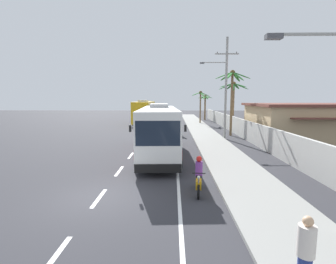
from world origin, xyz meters
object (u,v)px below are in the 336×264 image
at_px(palm_second, 232,87).
at_px(roadside_building, 309,123).
at_px(motorcycle_trailing, 199,178).
at_px(palm_third, 233,95).
at_px(palm_nearest, 200,99).
at_px(utility_pole_mid, 225,86).
at_px(motorcycle_beside_bus, 180,130).
at_px(palm_fourth, 205,102).
at_px(coach_bus_foreground, 159,128).
at_px(coach_bus_far_lane, 144,111).
at_px(pedestrian_near_kerb, 306,253).

bearing_deg(palm_second, roadside_building, -32.15).
relative_size(motorcycle_trailing, palm_third, 0.31).
height_order(palm_nearest, palm_third, palm_third).
xyz_separation_m(motorcycle_trailing, utility_pole_mid, (4.13, 15.24, 4.80)).
xyz_separation_m(motorcycle_beside_bus, palm_second, (5.76, 0.65, 4.75)).
bearing_deg(utility_pole_mid, roadside_building, -12.61).
bearing_deg(palm_third, palm_fourth, 96.17).
relative_size(motorcycle_trailing, palm_fourth, 0.40).
relative_size(coach_bus_foreground, motorcycle_beside_bus, 6.11).
height_order(coach_bus_far_lane, palm_nearest, palm_nearest).
xyz_separation_m(utility_pole_mid, palm_third, (2.65, 7.59, -0.85)).
bearing_deg(palm_fourth, palm_nearest, -103.10).
bearing_deg(utility_pole_mid, palm_nearest, 92.67).
xyz_separation_m(coach_bus_far_lane, roadside_building, (17.88, -17.44, -0.19)).
height_order(utility_pole_mid, palm_fourth, utility_pole_mid).
bearing_deg(roadside_building, coach_bus_far_lane, 135.71).
xyz_separation_m(motorcycle_beside_bus, palm_nearest, (3.74, 14.43, 3.50)).
height_order(coach_bus_foreground, palm_second, palm_second).
bearing_deg(palm_second, palm_fourth, 90.88).
height_order(motorcycle_trailing, utility_pole_mid, utility_pole_mid).
bearing_deg(coach_bus_foreground, coach_bus_far_lane, 99.23).
bearing_deg(pedestrian_near_kerb, roadside_building, 80.70).
bearing_deg(palm_second, motorcycle_beside_bus, -173.52).
bearing_deg(pedestrian_near_kerb, motorcycle_trailing, 123.38).
height_order(pedestrian_near_kerb, palm_second, palm_second).
distance_m(palm_third, palm_fourth, 15.94).
bearing_deg(motorcycle_beside_bus, palm_third, 39.53).
distance_m(coach_bus_far_lane, palm_fourth, 13.54).
relative_size(utility_pole_mid, palm_second, 1.40).
relative_size(motorcycle_beside_bus, roadside_building, 0.18).
distance_m(coach_bus_foreground, utility_pole_mid, 10.43).
relative_size(palm_second, roadside_building, 0.67).
relative_size(motorcycle_trailing, palm_second, 0.27).
xyz_separation_m(palm_nearest, palm_fourth, (1.69, 7.27, -0.67)).
bearing_deg(roadside_building, motorcycle_beside_bus, 164.34).
distance_m(coach_bus_foreground, coach_bus_far_lane, 23.52).
xyz_separation_m(coach_bus_foreground, utility_pole_mid, (6.33, 7.51, 3.50)).
height_order(coach_bus_foreground, utility_pole_mid, utility_pole_mid).
distance_m(motorcycle_trailing, roadside_building, 18.04).
height_order(coach_bus_far_lane, palm_second, palm_second).
height_order(motorcycle_trailing, palm_third, palm_third).
bearing_deg(palm_nearest, pedestrian_near_kerb, -92.76).
bearing_deg(palm_third, coach_bus_far_lane, 147.55).
relative_size(palm_third, palm_fourth, 1.31).
xyz_separation_m(coach_bus_far_lane, pedestrian_near_kerb, (7.55, -36.92, -1.04)).
xyz_separation_m(palm_nearest, roadside_building, (8.53, -17.87, -2.29)).
relative_size(coach_bus_foreground, utility_pole_mid, 1.17).
distance_m(palm_nearest, palm_fourth, 7.49).
bearing_deg(palm_second, palm_third, 75.19).
height_order(motorcycle_trailing, pedestrian_near_kerb, pedestrian_near_kerb).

